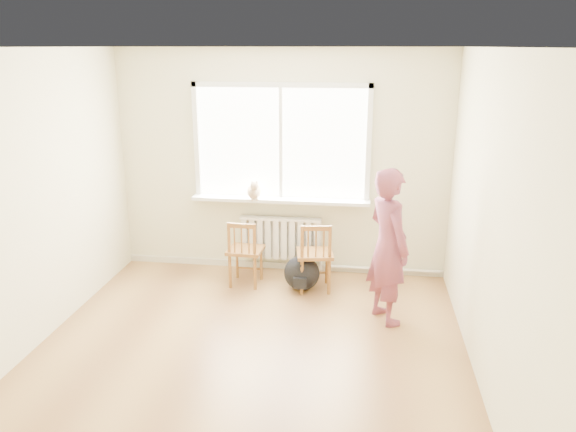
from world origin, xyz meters
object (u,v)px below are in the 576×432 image
(backpack, at_px, (302,273))
(chair_left, at_px, (244,253))
(person, at_px, (388,246))
(cat, at_px, (254,191))
(chair_right, at_px, (315,257))

(backpack, bearing_deg, chair_left, 176.32)
(person, relative_size, cat, 4.25)
(chair_left, xyz_separation_m, cat, (0.05, 0.39, 0.65))
(chair_right, relative_size, cat, 2.18)
(person, xyz_separation_m, backpack, (-0.93, 0.60, -0.59))
(chair_right, height_order, cat, cat)
(chair_left, height_order, cat, cat)
(chair_left, distance_m, chair_right, 0.83)
(person, height_order, cat, person)
(chair_right, bearing_deg, cat, -37.61)
(cat, bearing_deg, backpack, -47.96)
(chair_left, relative_size, chair_right, 0.97)
(person, bearing_deg, backpack, 26.66)
(chair_right, height_order, person, person)
(person, distance_m, backpack, 1.26)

